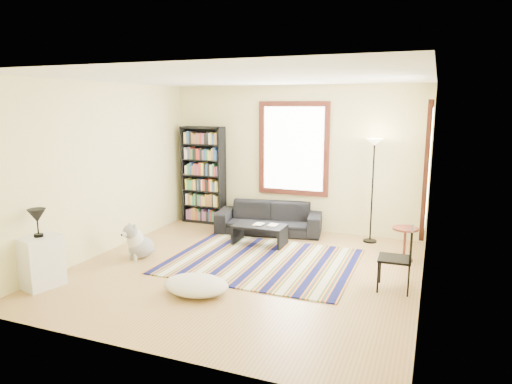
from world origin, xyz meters
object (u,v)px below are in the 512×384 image
at_px(side_table, 404,244).
at_px(floor_lamp, 372,191).
at_px(white_cabinet, 41,262).
at_px(coffee_table, 260,235).
at_px(bookshelf, 203,175).
at_px(sofa, 269,218).
at_px(dog, 141,240).
at_px(folding_chair, 395,259).
at_px(floor_cushion, 196,285).

bearing_deg(side_table, floor_lamp, 127.44).
bearing_deg(white_cabinet, side_table, 46.78).
bearing_deg(coffee_table, bookshelf, 147.39).
distance_m(floor_lamp, side_table, 1.24).
relative_size(sofa, side_table, 3.69).
bearing_deg(sofa, coffee_table, -91.76).
bearing_deg(side_table, white_cabinet, -147.22).
distance_m(sofa, dog, 2.56).
height_order(bookshelf, folding_chair, bookshelf).
distance_m(white_cabinet, dog, 1.60).
bearing_deg(floor_lamp, side_table, -52.56).
xyz_separation_m(floor_cushion, dog, (-1.52, 0.94, 0.18)).
height_order(coffee_table, floor_lamp, floor_lamp).
height_order(bookshelf, floor_lamp, bookshelf).
bearing_deg(floor_lamp, coffee_table, -153.48).
xyz_separation_m(floor_lamp, dog, (-3.33, -2.23, -0.64)).
bearing_deg(folding_chair, bookshelf, 148.89).
height_order(white_cabinet, dog, white_cabinet).
relative_size(floor_cushion, white_cabinet, 1.27).
relative_size(bookshelf, floor_cushion, 2.25).
bearing_deg(side_table, coffee_table, -178.60).
bearing_deg(white_cabinet, floor_lamp, 58.02).
xyz_separation_m(side_table, folding_chair, (-0.05, -1.26, 0.16)).
xyz_separation_m(folding_chair, dog, (-3.92, -0.13, -0.14)).
bearing_deg(white_cabinet, folding_chair, 34.18).
distance_m(floor_cushion, dog, 1.80).
relative_size(sofa, white_cabinet, 2.85).
distance_m(bookshelf, side_table, 4.28).
height_order(sofa, floor_lamp, floor_lamp).
height_order(floor_lamp, folding_chair, floor_lamp).
relative_size(bookshelf, white_cabinet, 2.86).
height_order(folding_chair, white_cabinet, folding_chair).
bearing_deg(sofa, floor_lamp, -6.81).
distance_m(floor_cushion, side_table, 3.39).
xyz_separation_m(bookshelf, white_cabinet, (-0.41, -3.90, -0.65)).
relative_size(side_table, white_cabinet, 0.77).
height_order(floor_cushion, folding_chair, folding_chair).
distance_m(sofa, bookshelf, 1.73).
bearing_deg(floor_lamp, floor_cushion, -119.66).
distance_m(coffee_table, side_table, 2.43).
bearing_deg(floor_lamp, sofa, -176.99).
height_order(sofa, folding_chair, folding_chair).
xyz_separation_m(floor_cushion, white_cabinet, (-2.06, -0.56, 0.24)).
bearing_deg(floor_cushion, sofa, 91.81).
bearing_deg(coffee_table, dog, -138.98).
bearing_deg(floor_cushion, white_cabinet, -164.72).
height_order(sofa, white_cabinet, white_cabinet).
distance_m(floor_lamp, folding_chair, 2.23).
bearing_deg(bookshelf, dog, -87.01).
distance_m(side_table, dog, 4.20).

